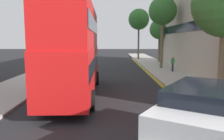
{
  "coord_description": "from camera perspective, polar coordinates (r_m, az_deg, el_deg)",
  "views": [
    {
      "loc": [
        0.45,
        -1.99,
        3.5
      ],
      "look_at": [
        0.5,
        11.0,
        1.8
      ],
      "focal_mm": 36.62,
      "sensor_mm": 36.0,
      "label": 1
    }
  ],
  "objects": [
    {
      "name": "street_tree_mid",
      "position": [
        28.59,
        12.29,
        14.07
      ],
      "size": [
        3.31,
        3.31,
        8.48
      ],
      "color": "#6B6047",
      "rests_on": "sidewalk_right"
    },
    {
      "name": "double_decker_bus_away",
      "position": [
        14.62,
        -9.55,
        5.51
      ],
      "size": [
        3.02,
        10.87,
        5.64
      ],
      "color": "red",
      "rests_on": "ground"
    },
    {
      "name": "sidewalk_right",
      "position": [
        19.28,
        18.1,
        -3.16
      ],
      "size": [
        4.0,
        80.0,
        0.14
      ],
      "primitive_type": "cube",
      "color": "#ADA89E",
      "rests_on": "ground"
    },
    {
      "name": "street_tree_far",
      "position": [
        36.81,
        11.57,
        9.88
      ],
      "size": [
        3.11,
        3.11,
        6.61
      ],
      "color": "#6B6047",
      "rests_on": "sidewalk_right"
    },
    {
      "name": "street_tree_near",
      "position": [
        41.6,
        6.49,
        12.41
      ],
      "size": [
        3.68,
        3.68,
        8.87
      ],
      "color": "#6B6047",
      "rests_on": "sidewalk_right"
    },
    {
      "name": "kerb_line_outer",
      "position": [
        16.83,
        13.4,
        -4.74
      ],
      "size": [
        0.1,
        56.0,
        0.01
      ],
      "primitive_type": "cube",
      "color": "yellow",
      "rests_on": "ground"
    },
    {
      "name": "sidewalk_left",
      "position": [
        19.59,
        -21.03,
        -3.13
      ],
      "size": [
        4.0,
        80.0,
        0.14
      ],
      "primitive_type": "cube",
      "color": "#ADA89E",
      "rests_on": "ground"
    },
    {
      "name": "taxi_minivan",
      "position": [
        7.63,
        20.48,
        -11.6
      ],
      "size": [
        4.12,
        5.07,
        2.12
      ],
      "color": "white",
      "rests_on": "ground"
    },
    {
      "name": "kerb_line_inner",
      "position": [
        16.8,
        12.87,
        -4.75
      ],
      "size": [
        0.1,
        56.0,
        0.01
      ],
      "primitive_type": "cube",
      "color": "yellow",
      "rests_on": "ground"
    },
    {
      "name": "pedestrian_far",
      "position": [
        25.51,
        14.69,
        1.55
      ],
      "size": [
        0.34,
        0.22,
        1.62
      ],
      "color": "#2D2D38",
      "rests_on": "sidewalk_right"
    }
  ]
}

